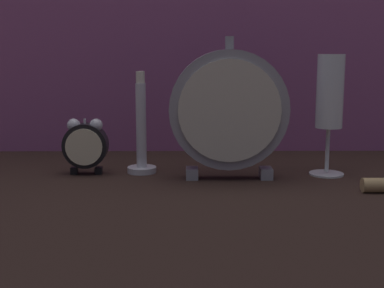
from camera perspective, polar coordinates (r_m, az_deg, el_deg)
name	(u,v)px	position (r m, az deg, el deg)	size (l,w,h in m)	color
ground_plane	(192,190)	(0.81, 0.05, -4.96)	(4.00, 4.00, 0.00)	black
alarm_clock_twin_bell	(85,144)	(0.93, -11.30, 0.03)	(0.08, 0.03, 0.10)	black
mantel_clock_silver	(229,111)	(0.87, 3.95, 3.58)	(0.19, 0.04, 0.23)	gray
champagne_flute	(330,100)	(0.92, 14.47, 4.55)	(0.06, 0.06, 0.20)	silver
brass_candlestick	(141,138)	(0.92, -5.43, 0.67)	(0.05, 0.05, 0.18)	silver
wine_cork	(376,185)	(0.85, 19.05, -4.17)	(0.02, 0.02, 0.04)	tan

